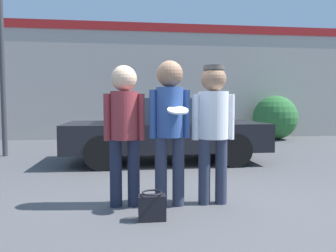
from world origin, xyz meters
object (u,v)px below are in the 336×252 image
(shrub, at_px, (275,117))
(handbag, at_px, (152,207))
(person_left, at_px, (124,123))
(parked_car_near, at_px, (164,129))
(person_right, at_px, (213,120))
(person_middle_with_frisbee, at_px, (170,119))

(shrub, bearing_deg, handbag, -123.46)
(person_left, height_order, parked_car_near, person_left)
(person_left, height_order, shrub, person_left)
(person_left, relative_size, person_right, 0.99)
(person_left, xyz_separation_m, parked_car_near, (0.85, 3.11, -0.33))
(person_left, relative_size, shrub, 1.11)
(person_left, distance_m, person_middle_with_frisbee, 0.56)
(person_middle_with_frisbee, height_order, person_right, person_middle_with_frisbee)
(parked_car_near, bearing_deg, handbag, -98.67)
(parked_car_near, height_order, shrub, shrub)
(person_middle_with_frisbee, height_order, shrub, person_middle_with_frisbee)
(parked_car_near, bearing_deg, shrub, 41.45)
(parked_car_near, height_order, handbag, parked_car_near)
(person_middle_with_frisbee, distance_m, parked_car_near, 3.21)
(person_left, bearing_deg, person_middle_with_frisbee, -6.33)
(person_left, distance_m, handbag, 1.09)
(person_middle_with_frisbee, bearing_deg, shrub, 56.18)
(person_middle_with_frisbee, distance_m, shrub, 8.58)
(handbag, bearing_deg, parked_car_near, 81.33)
(person_left, bearing_deg, shrub, 52.96)
(person_right, bearing_deg, handbag, -148.21)
(person_right, bearing_deg, parked_car_near, 94.69)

